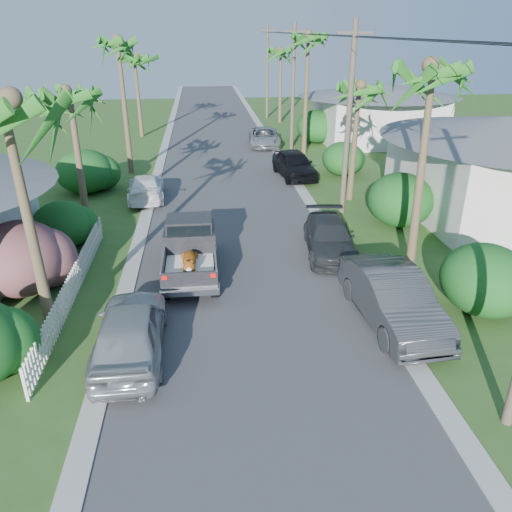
{
  "coord_description": "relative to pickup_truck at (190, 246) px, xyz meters",
  "views": [
    {
      "loc": [
        -1.35,
        -10.5,
        8.57
      ],
      "look_at": [
        0.34,
        5.09,
        1.4
      ],
      "focal_mm": 35.0,
      "sensor_mm": 36.0,
      "label": 1
    }
  ],
  "objects": [
    {
      "name": "ground",
      "position": [
        1.97,
        -7.13,
        -1.01
      ],
      "size": [
        120.0,
        120.0,
        0.0
      ],
      "primitive_type": "plane",
      "color": "#305520",
      "rests_on": "ground"
    },
    {
      "name": "palm_r_c",
      "position": [
        8.17,
        18.87,
        7.1
      ],
      "size": [
        4.4,
        4.4,
        9.4
      ],
      "color": "brown",
      "rests_on": "ground"
    },
    {
      "name": "palm_r_d",
      "position": [
        8.47,
        32.87,
        5.73
      ],
      "size": [
        4.4,
        4.4,
        8.0
      ],
      "color": "brown",
      "rests_on": "ground"
    },
    {
      "name": "house_right_far",
      "position": [
        14.97,
        22.87,
        1.11
      ],
      "size": [
        9.0,
        8.0,
        4.6
      ],
      "color": "silver",
      "rests_on": "ground"
    },
    {
      "name": "parked_car_rd",
      "position": [
        5.57,
        21.99,
        -0.31
      ],
      "size": [
        2.62,
        5.18,
        1.4
      ],
      "primitive_type": "imported",
      "rotation": [
        0.0,
        0.0,
        -0.06
      ],
      "color": "#9C9FA3",
      "rests_on": "ground"
    },
    {
      "name": "shrub_r_a",
      "position": [
        9.57,
        -4.13,
        0.14
      ],
      "size": [
        2.8,
        3.08,
        2.3
      ],
      "primitive_type": "ellipsoid",
      "color": "#174614",
      "rests_on": "ground"
    },
    {
      "name": "parked_car_lf",
      "position": [
        -2.51,
        9.12,
        -0.34
      ],
      "size": [
        2.18,
        4.75,
        1.35
      ],
      "primitive_type": "imported",
      "rotation": [
        0.0,
        0.0,
        3.21
      ],
      "color": "white",
      "rests_on": "ground"
    },
    {
      "name": "palm_l_b",
      "position": [
        -4.83,
        4.87,
        5.14
      ],
      "size": [
        4.4,
        4.4,
        7.4
      ],
      "color": "brown",
      "rests_on": "ground"
    },
    {
      "name": "shrub_l_d",
      "position": [
        -6.03,
        10.87,
        0.19
      ],
      "size": [
        3.2,
        3.52,
        2.4
      ],
      "primitive_type": "ellipsoid",
      "color": "#174614",
      "rests_on": "ground"
    },
    {
      "name": "house_right_near",
      "position": [
        14.97,
        4.87,
        1.21
      ],
      "size": [
        8.0,
        9.0,
        4.8
      ],
      "color": "silver",
      "rests_on": "ground"
    },
    {
      "name": "curb_right",
      "position": [
        6.27,
        17.87,
        -0.98
      ],
      "size": [
        0.6,
        100.0,
        0.06
      ],
      "primitive_type": "cube",
      "color": "#A5A39E",
      "rests_on": "ground"
    },
    {
      "name": "shrub_l_c",
      "position": [
        -5.43,
        2.87,
        -0.01
      ],
      "size": [
        2.4,
        2.64,
        2.0
      ],
      "primitive_type": "ellipsoid",
      "color": "#174614",
      "rests_on": "ground"
    },
    {
      "name": "shrub_l_b",
      "position": [
        -5.83,
        -1.13,
        0.29
      ],
      "size": [
        3.0,
        3.3,
        2.6
      ],
      "primitive_type": "ellipsoid",
      "color": "#C51C68",
      "rests_on": "ground"
    },
    {
      "name": "parked_car_ln",
      "position": [
        -1.63,
        -5.43,
        -0.2
      ],
      "size": [
        1.99,
        4.8,
        1.63
      ],
      "primitive_type": "imported",
      "rotation": [
        0.0,
        0.0,
        3.16
      ],
      "color": "#A7ABAE",
      "rests_on": "ground"
    },
    {
      "name": "palm_r_b",
      "position": [
        8.57,
        7.87,
        4.94
      ],
      "size": [
        4.4,
        4.4,
        7.2
      ],
      "color": "brown",
      "rests_on": "ground"
    },
    {
      "name": "utility_pole_c",
      "position": [
        7.57,
        20.87,
        3.59
      ],
      "size": [
        1.6,
        0.26,
        9.0
      ],
      "color": "brown",
      "rests_on": "ground"
    },
    {
      "name": "shrub_r_c",
      "position": [
        9.47,
        12.87,
        0.04
      ],
      "size": [
        2.6,
        2.86,
        2.1
      ],
      "primitive_type": "ellipsoid",
      "color": "#174614",
      "rests_on": "ground"
    },
    {
      "name": "utility_pole_d",
      "position": [
        7.57,
        35.87,
        3.59
      ],
      "size": [
        1.6,
        0.26,
        9.0
      ],
      "color": "brown",
      "rests_on": "ground"
    },
    {
      "name": "road",
      "position": [
        1.97,
        17.87,
        -1.0
      ],
      "size": [
        8.0,
        100.0,
        0.02
      ],
      "primitive_type": "cube",
      "color": "#38383A",
      "rests_on": "ground"
    },
    {
      "name": "parked_car_rf",
      "position": [
        6.31,
        12.67,
        -0.18
      ],
      "size": [
        2.49,
        5.04,
        1.65
      ],
      "primitive_type": "imported",
      "rotation": [
        0.0,
        0.0,
        0.11
      ],
      "color": "black",
      "rests_on": "ground"
    },
    {
      "name": "palm_l_a",
      "position": [
        -4.23,
        -4.13,
        5.92
      ],
      "size": [
        4.4,
        4.4,
        8.2
      ],
      "color": "brown",
      "rests_on": "ground"
    },
    {
      "name": "palm_l_d",
      "position": [
        -4.53,
        26.87,
        5.43
      ],
      "size": [
        4.4,
        4.4,
        7.7
      ],
      "color": "brown",
      "rests_on": "ground"
    },
    {
      "name": "parked_car_rm",
      "position": [
        5.7,
        1.01,
        -0.33
      ],
      "size": [
        2.43,
        4.87,
        1.36
      ],
      "primitive_type": "imported",
      "rotation": [
        0.0,
        0.0,
        -0.12
      ],
      "color": "#2A2D2E",
      "rests_on": "ground"
    },
    {
      "name": "utility_pole_b",
      "position": [
        7.57,
        5.87,
        3.59
      ],
      "size": [
        1.6,
        0.26,
        9.0
      ],
      "color": "brown",
      "rests_on": "ground"
    },
    {
      "name": "palm_l_c",
      "position": [
        -4.03,
        14.87,
        6.9
      ],
      "size": [
        4.4,
        4.4,
        9.2
      ],
      "color": "brown",
      "rests_on": "ground"
    },
    {
      "name": "picket_fence",
      "position": [
        -4.03,
        -1.63,
        -0.51
      ],
      "size": [
        0.1,
        11.0,
        1.0
      ],
      "primitive_type": "cube",
      "color": "white",
      "rests_on": "ground"
    },
    {
      "name": "parked_car_rn",
      "position": [
        6.35,
        -4.51,
        -0.15
      ],
      "size": [
        2.17,
        5.34,
        1.72
      ],
      "primitive_type": "imported",
      "rotation": [
        0.0,
        0.0,
        0.07
      ],
      "color": "#313336",
      "rests_on": "ground"
    },
    {
      "name": "shrub_r_b",
      "position": [
        9.77,
        3.87,
        0.24
      ],
      "size": [
        3.0,
        3.3,
        2.5
      ],
      "primitive_type": "ellipsoid",
      "color": "#174614",
      "rests_on": "ground"
    },
    {
      "name": "shrub_r_d",
      "position": [
        9.97,
        22.87,
        0.29
      ],
      "size": [
        3.2,
        3.52,
        2.6
      ],
      "primitive_type": "ellipsoid",
      "color": "#174614",
      "rests_on": "ground"
    },
    {
      "name": "curb_left",
      "position": [
        -2.33,
        17.87,
        -0.98
      ],
      "size": [
        0.6,
        100.0,
        0.06
      ],
      "primitive_type": "cube",
      "color": "#A5A39E",
      "rests_on": "ground"
    },
    {
      "name": "pickup_truck",
      "position": [
        0.0,
        0.0,
        0.0
      ],
      "size": [
        1.98,
        5.12,
        2.06
      ],
      "color": "black",
      "rests_on": "ground"
    },
    {
      "name": "palm_r_a",
      "position": [
        8.27,
        -1.13,
        6.41
      ],
      "size": [
        4.4,
        4.4,
        8.7
      ],
      "color": "brown",
      "rests_on": "ground"
    }
  ]
}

